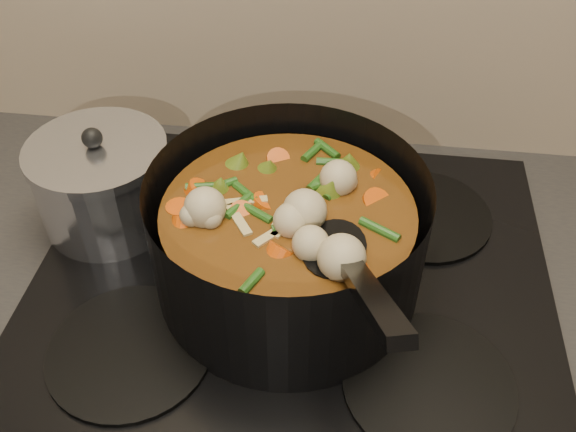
# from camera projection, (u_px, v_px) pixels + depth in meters

# --- Properties ---
(stovetop) EXTENTS (0.62, 0.54, 0.03)m
(stovetop) POSITION_uv_depth(u_px,v_px,m) (291.00, 282.00, 0.78)
(stovetop) COLOR black
(stovetop) RESTS_ON counter
(stockpot) EXTENTS (0.32, 0.41, 0.23)m
(stockpot) POSITION_uv_depth(u_px,v_px,m) (288.00, 240.00, 0.72)
(stockpot) COLOR black
(stockpot) RESTS_ON stovetop
(saucepan) EXTENTS (0.17, 0.17, 0.14)m
(saucepan) POSITION_uv_depth(u_px,v_px,m) (104.00, 183.00, 0.81)
(saucepan) COLOR silver
(saucepan) RESTS_ON stovetop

